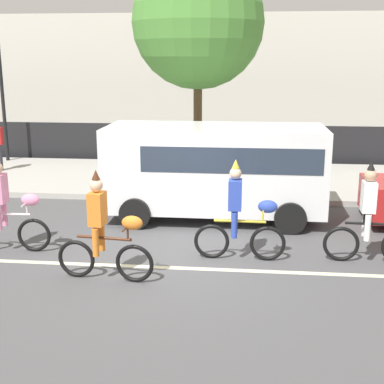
{
  "coord_description": "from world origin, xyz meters",
  "views": [
    {
      "loc": [
        1.43,
        -9.47,
        3.71
      ],
      "look_at": [
        0.31,
        1.2,
        1.0
      ],
      "focal_mm": 50.0,
      "sensor_mm": 36.0,
      "label": 1
    }
  ],
  "objects_px": {
    "parade_cyclist_zebra": "(373,219)",
    "parade_cyclist_cobalt": "(241,217)",
    "parade_cyclist_orange": "(105,233)",
    "parade_cyclist_pink": "(7,210)",
    "parked_van_white": "(218,165)"
  },
  "relations": [
    {
      "from": "parade_cyclist_zebra",
      "to": "parade_cyclist_cobalt",
      "type": "bearing_deg",
      "value": -177.85
    },
    {
      "from": "parade_cyclist_orange",
      "to": "parade_cyclist_cobalt",
      "type": "xyz_separation_m",
      "value": [
        2.27,
        1.19,
        0.0
      ]
    },
    {
      "from": "parade_cyclist_cobalt",
      "to": "parade_cyclist_zebra",
      "type": "xyz_separation_m",
      "value": [
        2.41,
        0.09,
        0.0
      ]
    },
    {
      "from": "parade_cyclist_orange",
      "to": "parade_cyclist_zebra",
      "type": "height_order",
      "value": "same"
    },
    {
      "from": "parade_cyclist_orange",
      "to": "parade_cyclist_cobalt",
      "type": "bearing_deg",
      "value": 27.77
    },
    {
      "from": "parade_cyclist_pink",
      "to": "parade_cyclist_cobalt",
      "type": "distance_m",
      "value": 4.53
    },
    {
      "from": "parade_cyclist_pink",
      "to": "parade_cyclist_orange",
      "type": "height_order",
      "value": "same"
    },
    {
      "from": "parade_cyclist_pink",
      "to": "parade_cyclist_zebra",
      "type": "xyz_separation_m",
      "value": [
        6.95,
        0.1,
        0.0
      ]
    },
    {
      "from": "parade_cyclist_cobalt",
      "to": "parade_cyclist_pink",
      "type": "bearing_deg",
      "value": -179.93
    },
    {
      "from": "parade_cyclist_zebra",
      "to": "parked_van_white",
      "type": "xyz_separation_m",
      "value": [
        -2.99,
        2.54,
        0.44
      ]
    },
    {
      "from": "parked_van_white",
      "to": "parade_cyclist_orange",
      "type": "bearing_deg",
      "value": -113.76
    },
    {
      "from": "parade_cyclist_cobalt",
      "to": "parade_cyclist_zebra",
      "type": "distance_m",
      "value": 2.41
    },
    {
      "from": "parade_cyclist_pink",
      "to": "parked_van_white",
      "type": "height_order",
      "value": "parked_van_white"
    },
    {
      "from": "parade_cyclist_cobalt",
      "to": "parade_cyclist_zebra",
      "type": "bearing_deg",
      "value": 2.15
    },
    {
      "from": "parade_cyclist_pink",
      "to": "parade_cyclist_cobalt",
      "type": "xyz_separation_m",
      "value": [
        4.53,
        0.01,
        0.0
      ]
    }
  ]
}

